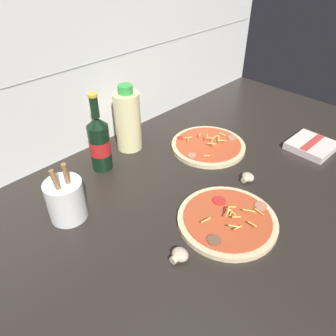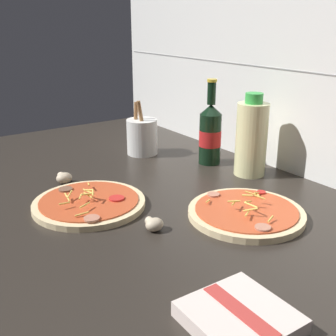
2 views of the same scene
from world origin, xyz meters
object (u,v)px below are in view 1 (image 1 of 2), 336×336
pizza_far (208,146)px  beer_bottle (99,142)px  pizza_near (227,220)px  oil_bottle (128,120)px  mushroom_left (247,177)px  dish_towel (311,146)px  mushroom_right (179,255)px  utensil_crock (66,200)px

pizza_far → beer_bottle: (-31.74, 16.49, 8.16)cm
pizza_near → beer_bottle: beer_bottle is taller
pizza_near → beer_bottle: 43.51cm
oil_bottle → mushroom_left: oil_bottle is taller
pizza_near → dish_towel: size_ratio=1.80×
oil_bottle → mushroom_right: 50.28cm
oil_bottle → dish_towel: 62.10cm
dish_towel → utensil_crock: bearing=158.0°
mushroom_right → utensil_crock: size_ratio=0.25×
mushroom_right → pizza_near: bearing=-2.7°
pizza_far → mushroom_left: pizza_far is taller
pizza_near → mushroom_left: size_ratio=6.38×
mushroom_left → mushroom_right: mushroom_right is taller
mushroom_right → dish_towel: mushroom_right is taller
mushroom_left → dish_towel: size_ratio=0.28×
utensil_crock → pizza_near: bearing=-48.7°
mushroom_right → dish_towel: 64.88cm
dish_towel → mushroom_left: bearing=169.6°
pizza_far → utensil_crock: bearing=174.3°
oil_bottle → mushroom_left: bearing=-72.6°
pizza_far → dish_towel: 34.79cm
mushroom_right → utensil_crock: utensil_crock is taller
mushroom_left → utensil_crock: utensil_crock is taller
beer_bottle → mushroom_left: 45.00cm
mushroom_left → dish_towel: 30.57cm
pizza_far → mushroom_right: pizza_far is taller
beer_bottle → utensil_crock: beer_bottle is taller
pizza_near → mushroom_right: bearing=177.3°
beer_bottle → mushroom_left: bearing=-54.6°
oil_bottle → mushroom_left: (12.25, -39.01, -8.86)cm
beer_bottle → mushroom_right: (-9.13, -41.20, -7.60)cm
oil_bottle → mushroom_right: bearing=-117.1°
utensil_crock → mushroom_right: bearing=-71.6°
pizza_far → utensil_crock: utensil_crock is taller
beer_bottle → dish_towel: (55.75, -41.68, -7.81)cm
pizza_near → beer_bottle: size_ratio=1.04×
beer_bottle → mushroom_left: (25.68, -36.14, -7.70)cm
oil_bottle → dish_towel: size_ratio=1.58×
utensil_crock → dish_towel: bearing=-22.0°
pizza_near → beer_bottle: (-7.83, 42.01, 8.20)cm
pizza_far → oil_bottle: bearing=133.4°
utensil_crock → mushroom_left: bearing=-28.9°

